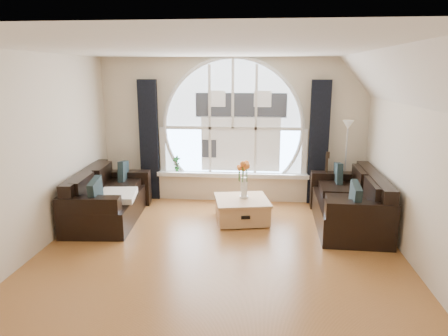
# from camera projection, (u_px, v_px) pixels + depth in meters

# --- Properties ---
(ground) EXTENTS (5.00, 5.50, 0.01)m
(ground) POSITION_uv_depth(u_px,v_px,m) (218.00, 261.00, 5.40)
(ground) COLOR brown
(ground) RESTS_ON ground
(ceiling) EXTENTS (5.00, 5.50, 0.01)m
(ceiling) POSITION_uv_depth(u_px,v_px,m) (217.00, 49.00, 4.78)
(ceiling) COLOR silver
(ceiling) RESTS_ON ground
(wall_back) EXTENTS (5.00, 0.01, 2.70)m
(wall_back) POSITION_uv_depth(u_px,v_px,m) (233.00, 130.00, 7.76)
(wall_back) COLOR beige
(wall_back) RESTS_ON ground
(wall_front) EXTENTS (5.00, 0.01, 2.70)m
(wall_front) POSITION_uv_depth(u_px,v_px,m) (168.00, 259.00, 2.43)
(wall_front) COLOR beige
(wall_front) RESTS_ON ground
(wall_left) EXTENTS (0.01, 5.50, 2.70)m
(wall_left) POSITION_uv_depth(u_px,v_px,m) (27.00, 157.00, 5.32)
(wall_left) COLOR beige
(wall_left) RESTS_ON ground
(wall_right) EXTENTS (0.01, 5.50, 2.70)m
(wall_right) POSITION_uv_depth(u_px,v_px,m) (426.00, 165.00, 4.87)
(wall_right) COLOR beige
(wall_right) RESTS_ON ground
(attic_slope) EXTENTS (0.92, 5.50, 0.72)m
(attic_slope) POSITION_uv_depth(u_px,v_px,m) (408.00, 79.00, 4.67)
(attic_slope) COLOR silver
(attic_slope) RESTS_ON ground
(arched_window) EXTENTS (2.60, 0.06, 2.15)m
(arched_window) POSITION_uv_depth(u_px,v_px,m) (233.00, 116.00, 7.67)
(arched_window) COLOR silver
(arched_window) RESTS_ON wall_back
(window_sill) EXTENTS (2.90, 0.22, 0.08)m
(window_sill) POSITION_uv_depth(u_px,v_px,m) (232.00, 175.00, 7.85)
(window_sill) COLOR white
(window_sill) RESTS_ON wall_back
(window_frame) EXTENTS (2.76, 0.08, 2.15)m
(window_frame) POSITION_uv_depth(u_px,v_px,m) (233.00, 116.00, 7.64)
(window_frame) COLOR white
(window_frame) RESTS_ON wall_back
(neighbor_house) EXTENTS (1.70, 0.02, 1.50)m
(neighbor_house) POSITION_uv_depth(u_px,v_px,m) (241.00, 123.00, 7.67)
(neighbor_house) COLOR silver
(neighbor_house) RESTS_ON wall_back
(curtain_left) EXTENTS (0.35, 0.12, 2.30)m
(curtain_left) POSITION_uv_depth(u_px,v_px,m) (149.00, 141.00, 7.83)
(curtain_left) COLOR black
(curtain_left) RESTS_ON ground
(curtain_right) EXTENTS (0.35, 0.12, 2.30)m
(curtain_right) POSITION_uv_depth(u_px,v_px,m) (319.00, 143.00, 7.55)
(curtain_right) COLOR black
(curtain_right) RESTS_ON ground
(sofa_left) EXTENTS (1.08, 1.94, 0.83)m
(sofa_left) POSITION_uv_depth(u_px,v_px,m) (109.00, 197.00, 6.83)
(sofa_left) COLOR black
(sofa_left) RESTS_ON ground
(sofa_right) EXTENTS (1.04, 1.99, 0.87)m
(sofa_right) POSITION_uv_depth(u_px,v_px,m) (348.00, 202.00, 6.55)
(sofa_right) COLOR black
(sofa_right) RESTS_ON ground
(coffee_chest) EXTENTS (1.01, 1.01, 0.42)m
(coffee_chest) POSITION_uv_depth(u_px,v_px,m) (242.00, 209.00, 6.81)
(coffee_chest) COLOR #AD7D4D
(coffee_chest) RESTS_ON ground
(throw_blanket) EXTENTS (0.61, 0.61, 0.10)m
(throw_blanket) POSITION_uv_depth(u_px,v_px,m) (118.00, 196.00, 6.55)
(throw_blanket) COLOR silver
(throw_blanket) RESTS_ON sofa_left
(vase_flowers) EXTENTS (0.24, 0.24, 0.70)m
(vase_flowers) POSITION_uv_depth(u_px,v_px,m) (244.00, 175.00, 6.76)
(vase_flowers) COLOR white
(vase_flowers) RESTS_ON coffee_chest
(floor_lamp) EXTENTS (0.24, 0.24, 1.60)m
(floor_lamp) POSITION_uv_depth(u_px,v_px,m) (345.00, 164.00, 7.39)
(floor_lamp) COLOR #B2B2B2
(floor_lamp) RESTS_ON ground
(guitar) EXTENTS (0.38, 0.27, 1.06)m
(guitar) POSITION_uv_depth(u_px,v_px,m) (325.00, 179.00, 7.44)
(guitar) COLOR brown
(guitar) RESTS_ON ground
(potted_plant) EXTENTS (0.17, 0.13, 0.31)m
(potted_plant) POSITION_uv_depth(u_px,v_px,m) (176.00, 164.00, 7.91)
(potted_plant) COLOR #1E6023
(potted_plant) RESTS_ON window_sill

